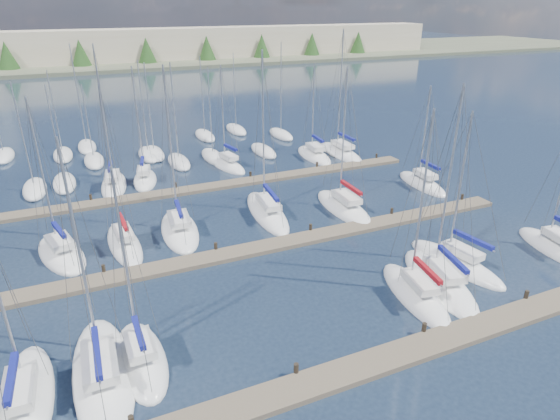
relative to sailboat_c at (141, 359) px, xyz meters
name	(u,v)px	position (x,y,z in m)	size (l,w,h in m)	color
ground	(161,123)	(10.97, 52.84, -0.18)	(400.00, 400.00, 0.00)	#212E42
dock_near	(373,363)	(10.97, -5.15, -0.03)	(44.00, 1.93, 1.10)	#6B5E4C
dock_mid	(269,246)	(10.97, 8.85, -0.03)	(44.00, 1.93, 1.10)	#6B5E4C
dock_far	(217,186)	(10.97, 22.85, -0.03)	(44.00, 1.93, 1.10)	#6B5E4C
sailboat_c	(141,359)	(0.00, 0.00, 0.00)	(2.62, 6.68, 11.39)	white
sailboat_j	(180,230)	(5.24, 14.34, 0.00)	(3.63, 8.55, 13.95)	white
sailboat_b	(103,374)	(-1.96, -0.28, -0.01)	(3.05, 9.55, 12.99)	white
sailboat_l	(343,207)	(19.97, 12.89, -0.01)	(3.17, 8.87, 13.23)	white
sailboat_n	(114,185)	(1.36, 27.28, 0.01)	(3.56, 8.37, 14.60)	white
sailboat_e	(439,281)	(19.48, -0.40, 0.00)	(4.68, 9.15, 13.82)	white
sailboat_f	(456,263)	(22.21, 1.04, 0.00)	(3.40, 8.34, 11.75)	white
sailboat_r	(340,153)	(28.37, 27.70, 0.00)	(2.85, 9.50, 15.27)	white
sailboat_k	(267,212)	(13.18, 14.75, 0.00)	(3.63, 10.01, 14.67)	white
sailboat_a	(25,401)	(-5.44, -0.68, 0.00)	(2.76, 8.35, 11.94)	white
sailboat_g	(553,247)	(30.71, -0.14, 0.00)	(3.60, 7.19, 11.77)	white
sailboat_p	(228,165)	(13.98, 28.60, 0.00)	(3.55, 7.21, 11.98)	white
sailboat_o	(145,180)	(4.53, 27.57, 0.01)	(3.54, 6.81, 12.43)	white
sailboat_h	(61,254)	(-3.72, 13.92, -0.01)	(4.54, 7.77, 12.44)	white
sailboat_m	(422,184)	(30.54, 14.87, -0.01)	(2.95, 7.69, 10.74)	white
sailboat_q	(314,155)	(24.85, 28.05, -0.01)	(3.38, 8.10, 11.57)	white
sailboat_d	(415,294)	(17.03, -0.94, 0.01)	(3.67, 7.98, 12.72)	white
sailboat_i	(124,244)	(0.77, 13.63, 0.01)	(2.79, 8.04, 13.04)	white
distant_boats	(150,153)	(6.63, 36.60, 0.11)	(36.93, 20.75, 13.30)	#9EA0A5
shoreline	(57,38)	(-2.32, 142.61, 7.26)	(400.00, 60.00, 38.00)	#666B51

